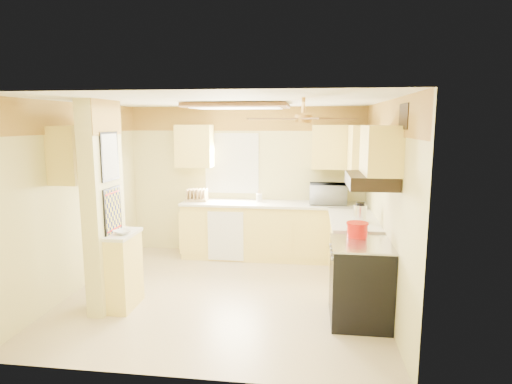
# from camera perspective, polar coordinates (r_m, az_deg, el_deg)

# --- Properties ---
(floor) EXTENTS (4.00, 4.00, 0.00)m
(floor) POSITION_cam_1_polar(r_m,az_deg,el_deg) (5.83, -4.12, -13.38)
(floor) COLOR #CFB78F
(floor) RESTS_ON ground
(ceiling) EXTENTS (4.00, 4.00, 0.00)m
(ceiling) POSITION_cam_1_polar(r_m,az_deg,el_deg) (5.38, -4.44, 11.99)
(ceiling) COLOR white
(ceiling) RESTS_ON wall_back
(wall_back) EXTENTS (4.00, 0.00, 4.00)m
(wall_back) POSITION_cam_1_polar(r_m,az_deg,el_deg) (7.32, -1.29, 1.49)
(wall_back) COLOR #DDD287
(wall_back) RESTS_ON floor
(wall_front) EXTENTS (4.00, 0.00, 4.00)m
(wall_front) POSITION_cam_1_polar(r_m,az_deg,el_deg) (3.68, -10.26, -6.56)
(wall_front) COLOR #DDD287
(wall_front) RESTS_ON floor
(wall_left) EXTENTS (0.00, 3.80, 3.80)m
(wall_left) POSITION_cam_1_polar(r_m,az_deg,el_deg) (6.19, -22.74, -0.68)
(wall_left) COLOR #DDD287
(wall_left) RESTS_ON floor
(wall_right) EXTENTS (0.00, 3.80, 3.80)m
(wall_right) POSITION_cam_1_polar(r_m,az_deg,el_deg) (5.44, 16.86, -1.65)
(wall_right) COLOR #DDD287
(wall_right) RESTS_ON floor
(wallpaper_border) EXTENTS (4.00, 0.02, 0.40)m
(wallpaper_border) POSITION_cam_1_polar(r_m,az_deg,el_deg) (7.23, -1.34, 9.74)
(wallpaper_border) COLOR gold
(wallpaper_border) RESTS_ON wall_back
(partition_column) EXTENTS (0.20, 0.70, 2.50)m
(partition_column) POSITION_cam_1_polar(r_m,az_deg,el_deg) (5.40, -19.66, -1.86)
(partition_column) COLOR #DDD287
(partition_column) RESTS_ON floor
(partition_ledge) EXTENTS (0.25, 0.55, 0.90)m
(partition_ledge) POSITION_cam_1_polar(r_m,az_deg,el_deg) (5.51, -17.13, -10.12)
(partition_ledge) COLOR #FFEA7B
(partition_ledge) RESTS_ON floor
(ledge_top) EXTENTS (0.28, 0.58, 0.04)m
(ledge_top) POSITION_cam_1_polar(r_m,az_deg,el_deg) (5.38, -17.37, -5.39)
(ledge_top) COLOR silver
(ledge_top) RESTS_ON partition_ledge
(lower_cabinets_back) EXTENTS (3.00, 0.60, 0.90)m
(lower_cabinets_back) POSITION_cam_1_polar(r_m,az_deg,el_deg) (7.12, 2.37, -5.30)
(lower_cabinets_back) COLOR #FFEA7B
(lower_cabinets_back) RESTS_ON floor
(lower_cabinets_right) EXTENTS (0.60, 1.40, 0.90)m
(lower_cabinets_right) POSITION_cam_1_polar(r_m,az_deg,el_deg) (6.17, 12.82, -7.86)
(lower_cabinets_right) COLOR #FFEA7B
(lower_cabinets_right) RESTS_ON floor
(countertop_back) EXTENTS (3.04, 0.64, 0.04)m
(countertop_back) POSITION_cam_1_polar(r_m,az_deg,el_deg) (7.01, 2.39, -1.60)
(countertop_back) COLOR silver
(countertop_back) RESTS_ON lower_cabinets_back
(countertop_right) EXTENTS (0.64, 1.44, 0.04)m
(countertop_right) POSITION_cam_1_polar(r_m,az_deg,el_deg) (6.04, 12.89, -3.60)
(countertop_right) COLOR silver
(countertop_right) RESTS_ON lower_cabinets_right
(dishwasher_panel) EXTENTS (0.58, 0.02, 0.80)m
(dishwasher_panel) POSITION_cam_1_polar(r_m,az_deg,el_deg) (6.93, -4.08, -5.89)
(dishwasher_panel) COLOR white
(dishwasher_panel) RESTS_ON lower_cabinets_back
(window) EXTENTS (0.92, 0.02, 1.02)m
(window) POSITION_cam_1_polar(r_m,az_deg,el_deg) (7.31, -3.25, 3.84)
(window) COLOR white
(window) RESTS_ON wall_back
(upper_cab_back_left) EXTENTS (0.60, 0.35, 0.70)m
(upper_cab_back_left) POSITION_cam_1_polar(r_m,az_deg,el_deg) (7.27, -8.19, 6.10)
(upper_cab_back_left) COLOR #FFEA7B
(upper_cab_back_left) RESTS_ON wall_back
(upper_cab_back_right) EXTENTS (0.90, 0.35, 0.70)m
(upper_cab_back_right) POSITION_cam_1_polar(r_m,az_deg,el_deg) (7.02, 11.16, 5.91)
(upper_cab_back_right) COLOR #FFEA7B
(upper_cab_back_right) RESTS_ON wall_back
(upper_cab_right) EXTENTS (0.35, 1.00, 0.70)m
(upper_cab_right) POSITION_cam_1_polar(r_m,az_deg,el_deg) (6.57, 13.83, 5.59)
(upper_cab_right) COLOR #FFEA7B
(upper_cab_right) RESTS_ON wall_right
(upper_cab_left_wall) EXTENTS (0.35, 0.75, 0.70)m
(upper_cab_left_wall) POSITION_cam_1_polar(r_m,az_deg,el_deg) (5.82, -22.84, 4.68)
(upper_cab_left_wall) COLOR #FFEA7B
(upper_cab_left_wall) RESTS_ON wall_left
(upper_cab_over_stove) EXTENTS (0.35, 0.76, 0.52)m
(upper_cab_over_stove) POSITION_cam_1_polar(r_m,az_deg,el_deg) (4.78, 16.25, 5.40)
(upper_cab_over_stove) COLOR #FFEA7B
(upper_cab_over_stove) RESTS_ON wall_right
(stove) EXTENTS (0.68, 0.77, 0.92)m
(stove) POSITION_cam_1_polar(r_m,az_deg,el_deg) (5.08, 13.70, -11.56)
(stove) COLOR black
(stove) RESTS_ON floor
(range_hood) EXTENTS (0.50, 0.76, 0.14)m
(range_hood) POSITION_cam_1_polar(r_m,az_deg,el_deg) (4.80, 15.07, 1.50)
(range_hood) COLOR black
(range_hood) RESTS_ON upper_cab_over_stove
(poster_menu) EXTENTS (0.02, 0.42, 0.57)m
(poster_menu) POSITION_cam_1_polar(r_m,az_deg,el_deg) (5.27, -18.93, 4.51)
(poster_menu) COLOR black
(poster_menu) RESTS_ON partition_column
(poster_nashville) EXTENTS (0.02, 0.42, 0.57)m
(poster_nashville) POSITION_cam_1_polar(r_m,az_deg,el_deg) (5.36, -18.56, -2.42)
(poster_nashville) COLOR black
(poster_nashville) RESTS_ON partition_column
(ceiling_light_panel) EXTENTS (1.35, 0.95, 0.06)m
(ceiling_light_panel) POSITION_cam_1_polar(r_m,az_deg,el_deg) (5.85, -2.44, 11.36)
(ceiling_light_panel) COLOR brown
(ceiling_light_panel) RESTS_ON ceiling
(ceiling_fan) EXTENTS (1.15, 1.15, 0.26)m
(ceiling_fan) POSITION_cam_1_polar(r_m,az_deg,el_deg) (4.57, 6.31, 9.76)
(ceiling_fan) COLOR gold
(ceiling_fan) RESTS_ON ceiling
(vent_grate) EXTENTS (0.02, 0.40, 0.25)m
(vent_grate) POSITION_cam_1_polar(r_m,az_deg,el_deg) (4.46, 19.14, 9.50)
(vent_grate) COLOR black
(vent_grate) RESTS_ON wall_right
(microwave) EXTENTS (0.59, 0.40, 0.33)m
(microwave) POSITION_cam_1_polar(r_m,az_deg,el_deg) (6.98, 9.59, -0.24)
(microwave) COLOR white
(microwave) RESTS_ON countertop_back
(bowl) EXTENTS (0.25, 0.25, 0.05)m
(bowl) POSITION_cam_1_polar(r_m,az_deg,el_deg) (5.30, -17.39, -5.13)
(bowl) COLOR white
(bowl) RESTS_ON ledge_top
(dutch_oven) EXTENTS (0.26, 0.26, 0.17)m
(dutch_oven) POSITION_cam_1_polar(r_m,az_deg,el_deg) (5.16, 13.35, -4.88)
(dutch_oven) COLOR red
(dutch_oven) RESTS_ON stove
(kettle) EXTENTS (0.17, 0.17, 0.26)m
(kettle) POSITION_cam_1_polar(r_m,az_deg,el_deg) (5.80, 13.70, -2.72)
(kettle) COLOR silver
(kettle) RESTS_ON countertop_right
(dish_rack) EXTENTS (0.36, 0.27, 0.20)m
(dish_rack) POSITION_cam_1_polar(r_m,az_deg,el_deg) (7.23, -7.87, -0.59)
(dish_rack) COLOR tan
(dish_rack) RESTS_ON countertop_back
(utensil_crock) EXTENTS (0.10, 0.10, 0.20)m
(utensil_crock) POSITION_cam_1_polar(r_m,az_deg,el_deg) (7.11, 0.43, -0.73)
(utensil_crock) COLOR white
(utensil_crock) RESTS_ON countertop_back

